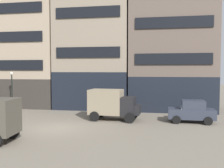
# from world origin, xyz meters

# --- Properties ---
(ground_plane) EXTENTS (120.00, 120.00, 0.00)m
(ground_plane) POSITION_xyz_m (0.00, 0.00, 0.00)
(ground_plane) COLOR slate
(building_far_left) EXTENTS (10.17, 6.84, 13.01)m
(building_far_left) POSITION_xyz_m (-8.59, 11.00, 6.54)
(building_far_left) COLOR #38332D
(building_far_left) RESTS_ON ground_plane
(building_center_left) EXTENTS (8.56, 6.84, 12.75)m
(building_center_left) POSITION_xyz_m (0.42, 11.01, 6.41)
(building_center_left) COLOR black
(building_center_left) RESTS_ON ground_plane
(building_center_right) EXTENTS (9.32, 6.84, 18.23)m
(building_center_right) POSITION_xyz_m (9.02, 11.00, 9.15)
(building_center_right) COLOR black
(building_center_right) RESTS_ON ground_plane
(delivery_truck_far) EXTENTS (4.46, 2.40, 2.62)m
(delivery_truck_far) POSITION_xyz_m (3.71, 3.77, 1.42)
(delivery_truck_far) COLOR black
(delivery_truck_far) RESTS_ON ground_plane
(sedan_dark) EXTENTS (3.75, 1.97, 1.83)m
(sedan_dark) POSITION_xyz_m (10.29, 3.87, 0.91)
(sedan_dark) COLOR #333847
(sedan_dark) RESTS_ON ground_plane
(streetlamp_curbside) EXTENTS (0.32, 0.32, 4.12)m
(streetlamp_curbside) POSITION_xyz_m (-7.23, 6.25, 2.67)
(streetlamp_curbside) COLOR black
(streetlamp_curbside) RESTS_ON ground_plane
(fire_hydrant_curbside) EXTENTS (0.24, 0.24, 0.83)m
(fire_hydrant_curbside) POSITION_xyz_m (11.44, 6.41, 0.43)
(fire_hydrant_curbside) COLOR maroon
(fire_hydrant_curbside) RESTS_ON ground_plane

